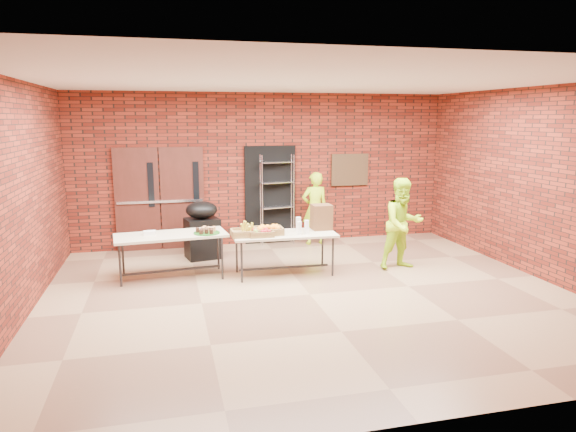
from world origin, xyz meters
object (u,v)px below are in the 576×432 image
(coffee_dispenser, at_px, (321,217))
(volunteer_woman, at_px, (315,208))
(wire_rack, at_px, (277,200))
(covered_grill, at_px, (202,230))
(volunteer_man, at_px, (403,224))
(table_left, at_px, (171,238))
(table_right, at_px, (284,237))

(coffee_dispenser, xyz_separation_m, volunteer_woman, (0.42, 1.81, -0.17))
(wire_rack, bearing_deg, covered_grill, -164.35)
(covered_grill, xyz_separation_m, volunteer_man, (3.44, -1.54, 0.26))
(table_left, bearing_deg, wire_rack, 34.66)
(coffee_dispenser, height_order, volunteer_man, volunteer_man)
(table_right, height_order, coffee_dispenser, coffee_dispenser)
(covered_grill, height_order, volunteer_man, volunteer_man)
(wire_rack, xyz_separation_m, volunteer_woman, (0.77, -0.22, -0.18))
(covered_grill, relative_size, volunteer_man, 0.68)
(volunteer_woman, bearing_deg, covered_grill, 10.94)
(wire_rack, bearing_deg, volunteer_man, -62.80)
(table_right, xyz_separation_m, volunteer_woman, (1.14, 1.98, 0.11))
(table_left, distance_m, covered_grill, 1.29)
(table_right, height_order, volunteer_woman, volunteer_woman)
(coffee_dispenser, distance_m, covered_grill, 2.39)
(table_left, height_order, table_right, table_left)
(wire_rack, distance_m, volunteer_man, 2.94)
(wire_rack, height_order, volunteer_man, wire_rack)
(table_right, xyz_separation_m, volunteer_man, (2.14, -0.14, 0.15))
(table_left, height_order, coffee_dispenser, coffee_dispenser)
(wire_rack, distance_m, table_right, 2.25)
(table_left, relative_size, coffee_dispenser, 4.29)
(table_right, bearing_deg, wire_rack, 81.89)
(table_right, relative_size, covered_grill, 1.60)
(coffee_dispenser, bearing_deg, table_left, 177.74)
(table_left, xyz_separation_m, volunteer_woman, (3.03, 1.71, 0.09))
(table_left, xyz_separation_m, coffee_dispenser, (2.61, -0.10, 0.26))
(wire_rack, bearing_deg, volunteer_woman, -25.97)
(volunteer_woman, bearing_deg, table_right, 57.67)
(table_left, distance_m, coffee_dispenser, 2.63)
(covered_grill, bearing_deg, wire_rack, 14.13)
(table_right, bearing_deg, volunteer_woman, 61.40)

